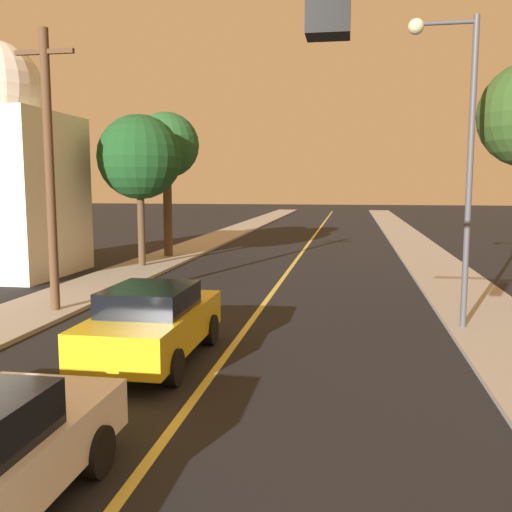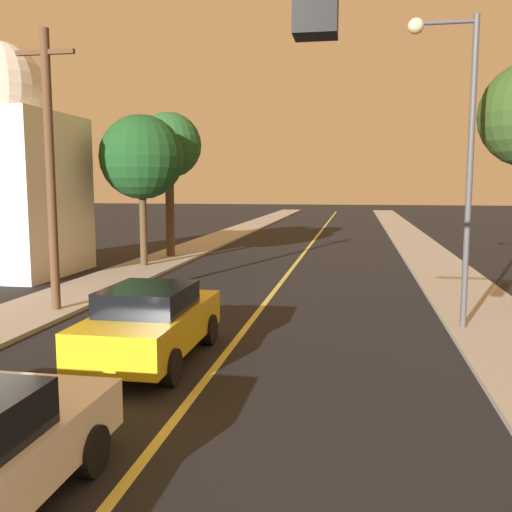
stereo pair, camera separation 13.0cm
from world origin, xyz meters
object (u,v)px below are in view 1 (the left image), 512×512
streetlamp_right (456,133)px  tree_left_far (140,158)px  car_near_lane_second (153,322)px  utility_pole_left (49,167)px  tree_left_near (166,147)px  domed_building_left (1,173)px

streetlamp_right → tree_left_far: size_ratio=1.15×
streetlamp_right → tree_left_far: 13.93m
car_near_lane_second → utility_pole_left: (-4.04, 3.57, 3.16)m
utility_pole_left → tree_left_near: size_ratio=1.10×
utility_pole_left → domed_building_left: (-5.37, 6.01, -0.04)m
streetlamp_right → domed_building_left: size_ratio=0.81×
tree_left_near → tree_left_far: (-0.07, -3.28, -0.64)m
streetlamp_right → domed_building_left: domed_building_left is taller
tree_left_far → utility_pole_left: bearing=-84.9°
car_near_lane_second → domed_building_left: size_ratio=0.48×
utility_pole_left → tree_left_far: 8.55m
tree_left_far → car_near_lane_second: bearing=-68.3°
car_near_lane_second → tree_left_near: size_ratio=0.63×
tree_left_far → domed_building_left: bearing=-151.7°
streetlamp_right → utility_pole_left: bearing=179.1°
tree_left_near → tree_left_far: 3.34m
utility_pole_left → domed_building_left: 8.06m
tree_left_far → domed_building_left: (-4.62, -2.48, -0.67)m
car_near_lane_second → tree_left_far: tree_left_far is taller
domed_building_left → tree_left_far: bearing=28.3°
car_near_lane_second → tree_left_far: (-4.80, 12.06, 3.79)m
utility_pole_left → domed_building_left: bearing=131.8°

